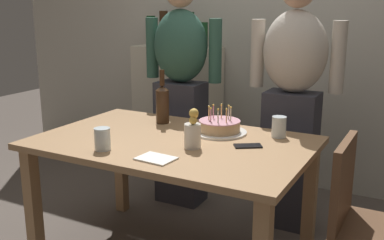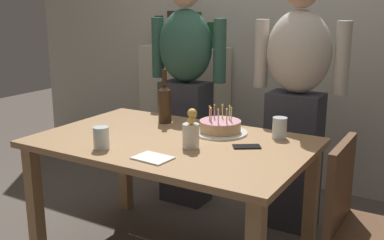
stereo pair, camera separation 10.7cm
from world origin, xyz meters
TOP-DOWN VIEW (x-y plane):
  - back_wall at (0.00, 1.55)m, footprint 5.20×0.10m
  - dining_table at (0.00, 0.00)m, footprint 1.50×0.96m
  - birthday_cake at (0.17, 0.25)m, footprint 0.32×0.32m
  - water_glass_near at (-0.23, -0.32)m, footprint 0.08×0.08m
  - water_glass_far at (0.50, 0.33)m, footprint 0.08×0.08m
  - wine_bottle at (-0.25, 0.29)m, footprint 0.08×0.08m
  - cell_phone at (0.41, 0.08)m, footprint 0.16×0.14m
  - napkin_stack at (0.09, -0.32)m, footprint 0.19×0.15m
  - flower_vase at (0.17, -0.08)m, footprint 0.09×0.09m
  - person_man_bearded at (-0.38, 0.77)m, footprint 0.61×0.27m
  - person_woman_cardigan at (0.45, 0.77)m, footprint 0.61×0.27m
  - dining_chair at (1.02, -0.02)m, footprint 0.42×0.42m
  - shelf_cabinet at (-0.74, 1.33)m, footprint 0.76×0.30m

SIDE VIEW (x-z plane):
  - dining_chair at x=1.02m, z-range 0.08..0.95m
  - shelf_cabinet at x=-0.74m, z-range -0.13..1.28m
  - dining_table at x=0.00m, z-range 0.27..1.01m
  - cell_phone at x=0.41m, z-range 0.74..0.75m
  - napkin_stack at x=0.09m, z-range 0.74..0.75m
  - birthday_cake at x=0.17m, z-range 0.69..0.86m
  - water_glass_near at x=-0.23m, z-range 0.74..0.86m
  - water_glass_far at x=0.50m, z-range 0.74..0.86m
  - flower_vase at x=0.17m, z-range 0.72..0.93m
  - wine_bottle at x=-0.25m, z-range 0.70..1.04m
  - person_man_bearded at x=-0.38m, z-range 0.04..1.70m
  - person_woman_cardigan at x=0.45m, z-range 0.04..1.70m
  - back_wall at x=0.00m, z-range 0.00..2.60m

